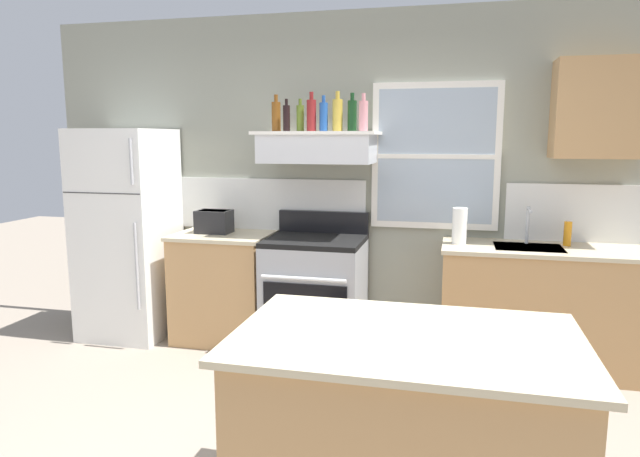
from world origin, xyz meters
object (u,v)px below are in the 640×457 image
object	(u,v)px
bottle_amber_wine	(276,116)
bottle_champagne_gold_foil	(338,115)
bottle_rose_pink	(363,115)
kitchen_island	(404,438)
stove_range	(315,293)
bottle_olive_oil_square	(300,118)
dish_soap_bottle	(568,234)
bottle_blue_liqueur	(324,116)
paper_towel_roll	(460,226)
toaster	(214,221)
bottle_dark_green_wine	(352,115)
bottle_balsamic_dark	(287,118)
refrigerator	(128,234)
bottle_red_label_wine	(311,115)

from	to	relation	value
bottle_amber_wine	bottle_champagne_gold_foil	distance (m)	0.51
bottle_rose_pink	kitchen_island	distance (m)	2.60
bottle_rose_pink	stove_range	bearing A→B (deg)	-171.32
bottle_olive_oil_square	dish_soap_bottle	world-z (taller)	bottle_olive_oil_square
bottle_blue_liqueur	paper_towel_roll	xyz separation A→B (m)	(1.06, -0.07, -0.82)
toaster	bottle_champagne_gold_foil	distance (m)	1.35
bottle_rose_pink	kitchen_island	world-z (taller)	bottle_rose_pink
toaster	bottle_champagne_gold_foil	world-z (taller)	bottle_champagne_gold_foil
bottle_champagne_gold_foil	bottle_dark_green_wine	world-z (taller)	bottle_champagne_gold_foil
bottle_amber_wine	paper_towel_roll	size ratio (longest dim) A/B	1.08
bottle_olive_oil_square	paper_towel_roll	world-z (taller)	bottle_olive_oil_square
paper_towel_roll	dish_soap_bottle	distance (m)	0.78
bottle_balsamic_dark	bottle_dark_green_wine	bearing A→B (deg)	5.20
stove_range	bottle_amber_wine	bearing A→B (deg)	158.59
toaster	bottle_champagne_gold_foil	xyz separation A→B (m)	(1.03, 0.08, 0.87)
stove_range	kitchen_island	distance (m)	2.25
dish_soap_bottle	kitchen_island	bearing A→B (deg)	-114.04
bottle_champagne_gold_foil	bottle_balsamic_dark	bearing A→B (deg)	-175.28
toaster	dish_soap_bottle	bearing A→B (deg)	1.81
toaster	paper_towel_roll	world-z (taller)	paper_towel_roll
bottle_balsamic_dark	bottle_blue_liqueur	world-z (taller)	bottle_blue_liqueur
toaster	stove_range	bearing A→B (deg)	-3.24
toaster	bottle_rose_pink	distance (m)	1.51
bottle_amber_wine	dish_soap_bottle	xyz separation A→B (m)	(2.24, -0.00, -0.87)
bottle_champagne_gold_foil	toaster	bearing A→B (deg)	-175.42
bottle_champagne_gold_foil	dish_soap_bottle	world-z (taller)	bottle_champagne_gold_foil
refrigerator	bottle_balsamic_dark	bearing A→B (deg)	5.00
paper_towel_roll	dish_soap_bottle	bearing A→B (deg)	7.36
refrigerator	toaster	world-z (taller)	refrigerator
bottle_blue_liqueur	kitchen_island	distance (m)	2.72
stove_range	bottle_amber_wine	xyz separation A→B (m)	(-0.36, 0.14, 1.40)
bottle_blue_liqueur	bottle_champagne_gold_foil	bearing A→B (deg)	14.35
bottle_amber_wine	bottle_champagne_gold_foil	world-z (taller)	bottle_champagne_gold_foil
bottle_amber_wine	kitchen_island	distance (m)	2.90
refrigerator	paper_towel_roll	bearing A→B (deg)	1.25
toaster	bottle_red_label_wine	distance (m)	1.20
refrigerator	bottle_blue_liqueur	distance (m)	1.96
bottle_champagne_gold_foil	bottle_dark_green_wine	bearing A→B (deg)	6.93
bottle_olive_oil_square	bottle_dark_green_wine	world-z (taller)	bottle_dark_green_wine
toaster	bottle_blue_liqueur	distance (m)	1.26
bottle_blue_liqueur	bottle_champagne_gold_foil	xyz separation A→B (m)	(0.11, 0.03, 0.01)
refrigerator	bottle_blue_liqueur	xyz separation A→B (m)	(1.69, 0.13, 0.98)
paper_towel_roll	refrigerator	bearing A→B (deg)	-178.75
stove_range	bottle_blue_liqueur	world-z (taller)	bottle_blue_liqueur
bottle_blue_liqueur	bottle_dark_green_wine	distance (m)	0.22
bottle_amber_wine	bottle_balsamic_dark	world-z (taller)	bottle_amber_wine
stove_range	paper_towel_roll	world-z (taller)	paper_towel_roll
paper_towel_roll	bottle_blue_liqueur	bearing A→B (deg)	176.34
bottle_amber_wine	paper_towel_roll	distance (m)	1.68
toaster	bottle_blue_liqueur	bearing A→B (deg)	3.44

